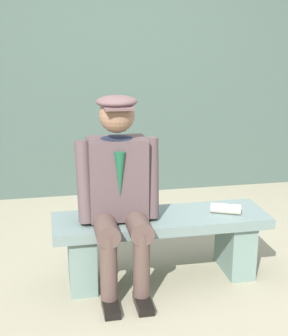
# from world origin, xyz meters

# --- Properties ---
(ground_plane) EXTENTS (30.00, 30.00, 0.00)m
(ground_plane) POSITION_xyz_m (0.00, 0.00, 0.00)
(ground_plane) COLOR gray
(bench) EXTENTS (1.49, 0.45, 0.47)m
(bench) POSITION_xyz_m (0.00, 0.00, 0.31)
(bench) COLOR slate
(bench) RESTS_ON ground
(seated_man) EXTENTS (0.55, 0.60, 1.31)m
(seated_man) POSITION_xyz_m (0.30, 0.07, 0.72)
(seated_man) COLOR #544244
(seated_man) RESTS_ON ground
(rolled_magazine) EXTENTS (0.22, 0.15, 0.07)m
(rolled_magazine) POSITION_xyz_m (-0.45, 0.04, 0.50)
(rolled_magazine) COLOR beige
(rolled_magazine) RESTS_ON bench
(stadium_wall) EXTENTS (12.00, 0.24, 2.39)m
(stadium_wall) POSITION_xyz_m (0.00, -2.06, 1.20)
(stadium_wall) COLOR #42554B
(stadium_wall) RESTS_ON ground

